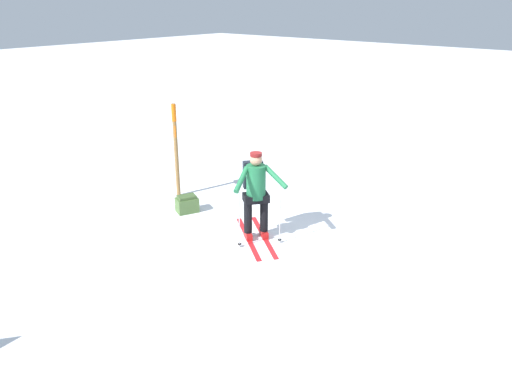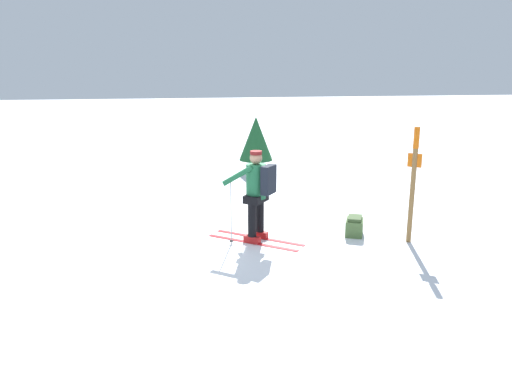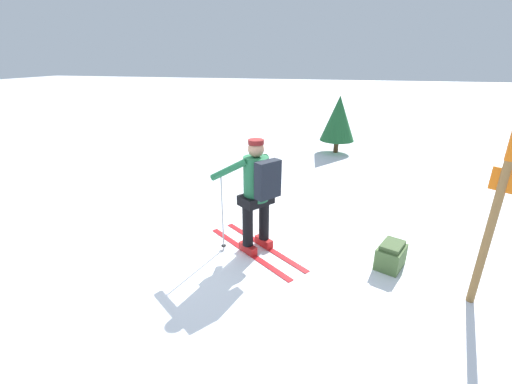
# 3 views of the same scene
# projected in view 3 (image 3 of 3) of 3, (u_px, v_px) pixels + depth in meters

# --- Properties ---
(ground_plane) EXTENTS (80.00, 80.00, 0.00)m
(ground_plane) POSITION_uv_depth(u_px,v_px,m) (228.00, 244.00, 5.20)
(ground_plane) COLOR white
(skier) EXTENTS (1.66, 1.38, 1.65)m
(skier) POSITION_uv_depth(u_px,v_px,m) (257.00, 190.00, 4.69)
(skier) COLOR red
(skier) RESTS_ON ground_plane
(dropped_backpack) EXTENTS (0.45, 0.52, 0.36)m
(dropped_backpack) POSITION_uv_depth(u_px,v_px,m) (391.00, 256.00, 4.58)
(dropped_backpack) COLOR #4C6B38
(dropped_backpack) RESTS_ON ground_plane
(trail_marker) EXTENTS (0.20, 0.17, 2.07)m
(trail_marker) POSITION_uv_depth(u_px,v_px,m) (497.00, 205.00, 3.54)
(trail_marker) COLOR olive
(trail_marker) RESTS_ON ground_plane
(pine_tree) EXTENTS (0.99, 0.99, 1.64)m
(pine_tree) POSITION_uv_depth(u_px,v_px,m) (338.00, 118.00, 9.79)
(pine_tree) COLOR #4C331E
(pine_tree) RESTS_ON ground_plane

